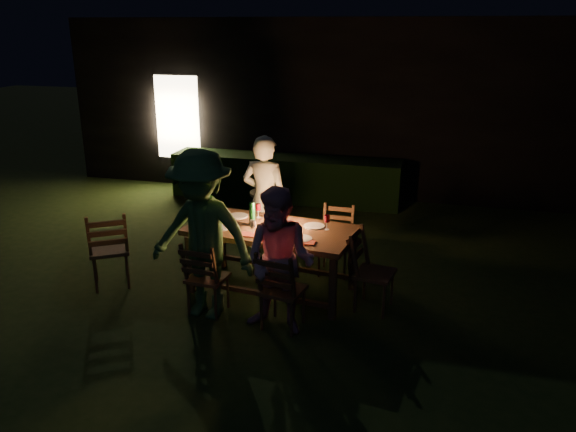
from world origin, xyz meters
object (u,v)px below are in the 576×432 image
(person_house_side, at_px, (265,200))
(bottle_bucket_b, at_px, (273,181))
(chair_far_right, at_px, (335,253))
(side_table, at_px, (269,198))
(chair_near_left, at_px, (207,290))
(person_opp_left, at_px, (202,236))
(ice_bucket, at_px, (269,184))
(lantern, at_px, (277,214))
(bottle_table, at_px, (252,214))
(person_opp_right, at_px, (280,262))
(dining_table, at_px, (272,234))
(chair_end, at_px, (372,285))
(chair_spare, at_px, (111,262))
(bottle_bucket_a, at_px, (264,182))
(chair_far_left, at_px, (264,242))
(chair_near_right, at_px, (282,303))

(person_house_side, xyz_separation_m, bottle_bucket_b, (-0.14, 0.80, 0.04))
(chair_far_right, distance_m, side_table, 1.54)
(chair_near_left, xyz_separation_m, person_opp_left, (-0.01, -0.05, 0.66))
(chair_far_right, relative_size, ice_bucket, 3.03)
(lantern, height_order, bottle_table, lantern)
(person_opp_right, bearing_deg, person_house_side, 118.76)
(dining_table, xyz_separation_m, chair_end, (1.22, -0.14, -0.44))
(side_table, bearing_deg, chair_spare, -124.94)
(bottle_bucket_a, bearing_deg, chair_far_left, -73.28)
(person_house_side, xyz_separation_m, person_opp_right, (0.70, -1.73, -0.09))
(chair_near_right, bearing_deg, chair_near_left, -177.61)
(ice_bucket, bearing_deg, bottle_table, -79.75)
(lantern, bearing_deg, chair_far_right, 48.56)
(bottle_bucket_a, bearing_deg, bottle_bucket_b, 38.66)
(dining_table, relative_size, chair_far_left, 2.21)
(chair_near_right, xyz_separation_m, lantern, (-0.30, 0.86, 0.68))
(bottle_bucket_b, bearing_deg, dining_table, -73.70)
(chair_far_right, bearing_deg, person_opp_left, 52.50)
(chair_spare, relative_size, bottle_table, 3.66)
(chair_far_right, bearing_deg, bottle_table, 38.56)
(chair_near_left, xyz_separation_m, side_table, (-0.00, 2.34, 0.39))
(dining_table, relative_size, chair_end, 2.15)
(chair_far_right, height_order, person_house_side, person_house_side)
(bottle_bucket_a, bearing_deg, chair_spare, -124.51)
(dining_table, distance_m, lantern, 0.25)
(side_table, bearing_deg, ice_bucket, 97.13)
(chair_far_right, bearing_deg, dining_table, 49.14)
(chair_spare, xyz_separation_m, person_house_side, (1.59, 1.26, 0.56))
(chair_spare, bearing_deg, dining_table, -22.08)
(chair_far_left, relative_size, person_opp_left, 0.49)
(chair_far_left, height_order, ice_bucket, ice_bucket)
(lantern, bearing_deg, person_house_side, 116.29)
(side_table, bearing_deg, chair_near_right, -69.90)
(side_table, distance_m, ice_bucket, 0.20)
(bottle_bucket_b, bearing_deg, chair_far_left, -81.24)
(chair_far_right, xyz_separation_m, side_table, (-1.17, 0.92, 0.39))
(person_house_side, height_order, bottle_bucket_a, person_house_side)
(chair_end, bearing_deg, dining_table, -87.16)
(chair_near_left, distance_m, chair_far_left, 1.54)
(lantern, xyz_separation_m, bottle_bucket_b, (-0.54, 1.62, -0.06))
(chair_end, bearing_deg, chair_far_left, -111.78)
(chair_far_right, xyz_separation_m, chair_spare, (-2.58, -1.09, 0.04))
(chair_spare, relative_size, lantern, 2.93)
(chair_end, relative_size, person_house_side, 0.55)
(chair_far_right, height_order, person_opp_left, person_opp_left)
(dining_table, distance_m, bottle_bucket_b, 1.74)
(chair_end, relative_size, person_opp_right, 0.61)
(chair_near_left, height_order, chair_far_right, chair_far_right)
(person_opp_left, height_order, bottle_bucket_a, person_opp_left)
(chair_end, distance_m, person_opp_left, 1.98)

